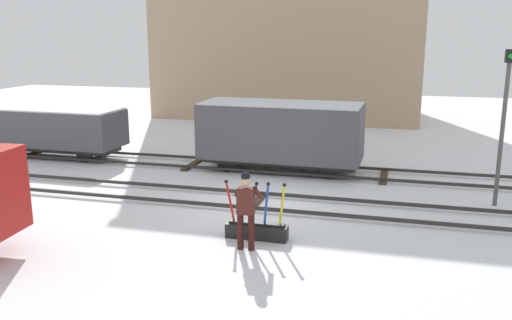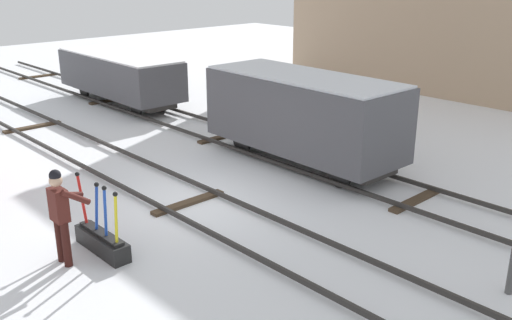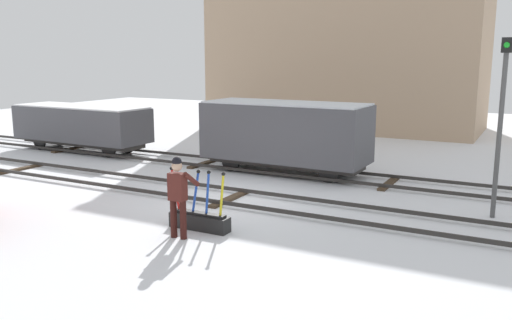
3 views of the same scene
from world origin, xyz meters
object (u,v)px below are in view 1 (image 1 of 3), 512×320
at_px(switch_lever_frame, 257,229).
at_px(rail_worker, 246,206).
at_px(freight_car_back_track, 46,128).
at_px(freight_car_near_switch, 281,132).
at_px(signal_post, 504,114).

xyz_separation_m(switch_lever_frame, rail_worker, (-0.07, -0.71, 0.81)).
xyz_separation_m(rail_worker, freight_car_back_track, (-10.45, 7.30, 0.11)).
distance_m(switch_lever_frame, freight_car_near_switch, 6.75).
relative_size(signal_post, freight_car_back_track, 0.70).
distance_m(freight_car_near_switch, freight_car_back_track, 9.66).
bearing_deg(switch_lever_frame, freight_car_near_switch, 97.10).
bearing_deg(signal_post, freight_car_back_track, 172.05).
bearing_deg(signal_post, switch_lever_frame, -144.56).
height_order(rail_worker, freight_car_back_track, freight_car_back_track).
relative_size(rail_worker, signal_post, 0.42).
bearing_deg(freight_car_back_track, freight_car_near_switch, 0.84).
distance_m(rail_worker, freight_car_back_track, 12.75).
distance_m(switch_lever_frame, rail_worker, 1.08).
relative_size(switch_lever_frame, rail_worker, 0.85).
bearing_deg(rail_worker, freight_car_near_switch, 95.85).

